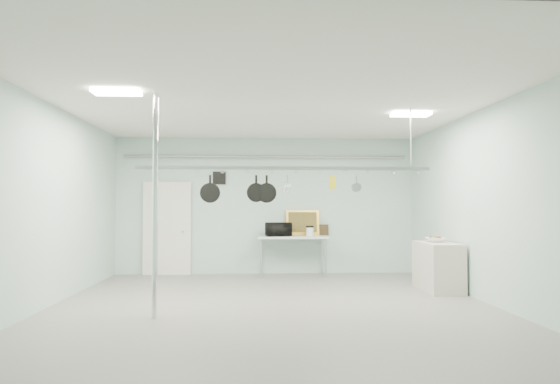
{
  "coord_description": "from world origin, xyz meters",
  "views": [
    {
      "loc": [
        -0.31,
        -7.78,
        1.57
      ],
      "look_at": [
        0.17,
        1.0,
        1.83
      ],
      "focal_mm": 32.0,
      "sensor_mm": 36.0,
      "label": 1
    }
  ],
  "objects": [
    {
      "name": "pot_rack",
      "position": [
        0.2,
        0.3,
        2.23
      ],
      "size": [
        4.8,
        0.06,
        1.0
      ],
      "color": "#B7B7BC",
      "rests_on": "ceiling"
    },
    {
      "name": "fruit_bowl",
      "position": [
        3.15,
        1.51,
        0.94
      ],
      "size": [
        0.37,
        0.37,
        0.09
      ],
      "primitive_type": "imported",
      "rotation": [
        0.0,
        0.0,
        -0.01
      ],
      "color": "white",
      "rests_on": "side_cabinet"
    },
    {
      "name": "fruit_cluster",
      "position": [
        3.15,
        1.51,
        0.98
      ],
      "size": [
        0.24,
        0.24,
        0.09
      ],
      "primitive_type": null,
      "color": "#9D0E0E",
      "rests_on": "fruit_bowl"
    },
    {
      "name": "chrome_pole",
      "position": [
        -1.7,
        -0.6,
        1.6
      ],
      "size": [
        0.08,
        0.08,
        3.2
      ],
      "primitive_type": "cylinder",
      "color": "silver",
      "rests_on": "floor"
    },
    {
      "name": "skillet_right",
      "position": [
        -0.09,
        0.3,
        1.87
      ],
      "size": [
        0.32,
        0.11,
        0.44
      ],
      "primitive_type": null,
      "rotation": [
        0.0,
        0.0,
        -0.17
      ],
      "color": "black",
      "rests_on": "pot_rack"
    },
    {
      "name": "side_cabinet",
      "position": [
        3.15,
        1.4,
        0.45
      ],
      "size": [
        0.6,
        1.2,
        0.9
      ],
      "primitive_type": "cube",
      "color": "beige",
      "rests_on": "floor"
    },
    {
      "name": "skillet_left",
      "position": [
        -1.0,
        0.3,
        1.87
      ],
      "size": [
        0.32,
        0.08,
        0.43
      ],
      "primitive_type": null,
      "rotation": [
        0.0,
        0.0,
        0.07
      ],
      "color": "black",
      "rests_on": "pot_rack"
    },
    {
      "name": "ceiling",
      "position": [
        0.0,
        0.0,
        3.19
      ],
      "size": [
        7.0,
        8.0,
        0.02
      ],
      "primitive_type": "cube",
      "color": "silver",
      "rests_on": "back_wall"
    },
    {
      "name": "floor",
      "position": [
        0.0,
        0.0,
        0.0
      ],
      "size": [
        8.0,
        8.0,
        0.0
      ],
      "primitive_type": "plane",
      "color": "gray",
      "rests_on": "ground"
    },
    {
      "name": "door",
      "position": [
        -2.3,
        3.94,
        1.05
      ],
      "size": [
        1.1,
        0.1,
        2.2
      ],
      "primitive_type": "cube",
      "color": "silver",
      "rests_on": "floor"
    },
    {
      "name": "saucepan",
      "position": [
        1.39,
        0.3,
        1.94
      ],
      "size": [
        0.17,
        0.13,
        0.28
      ],
      "primitive_type": null,
      "rotation": [
        0.0,
        0.0,
        0.23
      ],
      "color": "#A4A3A8",
      "rests_on": "pot_rack"
    },
    {
      "name": "painting_small",
      "position": [
        1.32,
        3.9,
        1.03
      ],
      "size": [
        0.3,
        0.1,
        0.25
      ],
      "primitive_type": "cube",
      "rotation": [
        -0.17,
        0.0,
        -0.07
      ],
      "color": "#312411",
      "rests_on": "prep_table"
    },
    {
      "name": "prep_table",
      "position": [
        0.6,
        3.6,
        0.83
      ],
      "size": [
        1.6,
        0.7,
        0.91
      ],
      "color": "silver",
      "rests_on": "floor"
    },
    {
      "name": "painting_large",
      "position": [
        0.86,
        3.9,
        1.2
      ],
      "size": [
        0.78,
        0.15,
        0.58
      ],
      "primitive_type": "cube",
      "rotation": [
        -0.14,
        0.0,
        -0.02
      ],
      "color": "gold",
      "rests_on": "prep_table"
    },
    {
      "name": "skillet_mid",
      "position": [
        -0.26,
        0.3,
        1.87
      ],
      "size": [
        0.31,
        0.12,
        0.43
      ],
      "primitive_type": null,
      "rotation": [
        0.0,
        0.0,
        0.21
      ],
      "color": "black",
      "rests_on": "pot_rack"
    },
    {
      "name": "whisk",
      "position": [
        0.25,
        0.3,
        1.93
      ],
      "size": [
        0.19,
        0.19,
        0.3
      ],
      "primitive_type": null,
      "rotation": [
        0.0,
        0.0,
        0.34
      ],
      "color": "#B9B9BE",
      "rests_on": "pot_rack"
    },
    {
      "name": "grater",
      "position": [
        0.99,
        0.3,
        1.97
      ],
      "size": [
        0.1,
        0.04,
        0.24
      ],
      "primitive_type": null,
      "rotation": [
        0.0,
        0.0,
        0.21
      ],
      "color": "yellow",
      "rests_on": "pot_rack"
    },
    {
      "name": "back_wall",
      "position": [
        0.0,
        3.99,
        1.6
      ],
      "size": [
        7.0,
        0.02,
        3.2
      ],
      "primitive_type": "cube",
      "color": "#A1C1B9",
      "rests_on": "floor"
    },
    {
      "name": "wall_vent",
      "position": [
        -1.1,
        3.97,
        2.25
      ],
      "size": [
        0.3,
        0.04,
        0.3
      ],
      "primitive_type": "cube",
      "color": "black",
      "rests_on": "back_wall"
    },
    {
      "name": "light_panel_left",
      "position": [
        -2.2,
        -0.8,
        3.16
      ],
      "size": [
        0.65,
        0.3,
        0.05
      ],
      "primitive_type": "cube",
      "color": "white",
      "rests_on": "ceiling"
    },
    {
      "name": "microwave",
      "position": [
        0.27,
        3.56,
        1.06
      ],
      "size": [
        0.61,
        0.46,
        0.31
      ],
      "primitive_type": "imported",
      "rotation": [
        0.0,
        0.0,
        3.31
      ],
      "color": "black",
      "rests_on": "prep_table"
    },
    {
      "name": "light_panel_right",
      "position": [
        2.4,
        0.6,
        3.16
      ],
      "size": [
        0.65,
        0.3,
        0.05
      ],
      "primitive_type": "cube",
      "color": "white",
      "rests_on": "ceiling"
    },
    {
      "name": "coffee_canister",
      "position": [
        0.99,
        3.53,
        1.0
      ],
      "size": [
        0.2,
        0.2,
        0.2
      ],
      "primitive_type": "cylinder",
      "rotation": [
        0.0,
        0.0,
        0.25
      ],
      "color": "silver",
      "rests_on": "prep_table"
    },
    {
      "name": "right_wall",
      "position": [
        3.49,
        0.0,
        1.6
      ],
      "size": [
        0.02,
        8.0,
        3.2
      ],
      "primitive_type": "cube",
      "color": "#A1C1B9",
      "rests_on": "floor"
    },
    {
      "name": "conduit_pipe",
      "position": [
        0.0,
        3.9,
        2.75
      ],
      "size": [
        6.6,
        0.07,
        0.07
      ],
      "primitive_type": "cylinder",
      "rotation": [
        0.0,
        1.57,
        0.0
      ],
      "color": "gray",
      "rests_on": "back_wall"
    }
  ]
}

